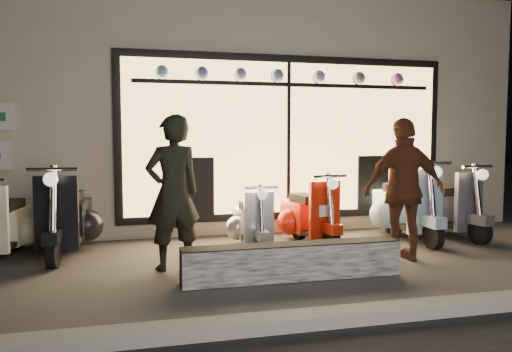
{
  "coord_description": "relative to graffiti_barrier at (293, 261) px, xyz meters",
  "views": [
    {
      "loc": [
        -1.66,
        -5.78,
        1.56
      ],
      "look_at": [
        -0.07,
        0.6,
        1.05
      ],
      "focal_mm": 35.0,
      "sensor_mm": 36.0,
      "label": 1
    }
  ],
  "objects": [
    {
      "name": "ground",
      "position": [
        -0.03,
        0.65,
        -0.2
      ],
      "size": [
        40.0,
        40.0,
        0.0
      ],
      "primitive_type": "plane",
      "color": "#383533",
      "rests_on": "ground"
    },
    {
      "name": "shop_building",
      "position": [
        -0.03,
        5.63,
        1.9
      ],
      "size": [
        10.2,
        6.23,
        4.2
      ],
      "color": "beige",
      "rests_on": "ground"
    },
    {
      "name": "graffiti_barrier",
      "position": [
        0.0,
        0.0,
        0.0
      ],
      "size": [
        2.45,
        0.28,
        0.4
      ],
      "primitive_type": "cube",
      "color": "black",
      "rests_on": "ground"
    },
    {
      "name": "man",
      "position": [
        -1.23,
        0.76,
        0.71
      ],
      "size": [
        0.76,
        0.61,
        1.83
      ],
      "primitive_type": "imported",
      "rotation": [
        0.0,
        0.0,
        3.43
      ],
      "color": "black",
      "rests_on": "ground"
    },
    {
      "name": "scooter_silver",
      "position": [
        -0.07,
        1.67,
        0.16
      ],
      "size": [
        0.4,
        1.24,
        0.89
      ],
      "rotation": [
        0.0,
        0.0,
        -0.01
      ],
      "color": "black",
      "rests_on": "ground"
    },
    {
      "name": "scooter_cream",
      "position": [
        -3.31,
        1.94,
        0.22
      ],
      "size": [
        0.59,
        1.46,
        1.04
      ],
      "rotation": [
        0.0,
        0.0,
        -0.14
      ],
      "color": "black",
      "rests_on": "ground"
    },
    {
      "name": "woman",
      "position": [
        1.63,
        0.47,
        0.7
      ],
      "size": [
        1.08,
        0.49,
        1.81
      ],
      "primitive_type": "imported",
      "rotation": [
        0.0,
        0.0,
        3.09
      ],
      "color": "#592E1C",
      "rests_on": "ground"
    },
    {
      "name": "scooter_grey",
      "position": [
        3.08,
        1.83,
        0.24
      ],
      "size": [
        0.66,
        1.56,
        1.1
      ],
      "rotation": [
        0.0,
        0.0,
        0.17
      ],
      "color": "black",
      "rests_on": "ground"
    },
    {
      "name": "scooter_blue",
      "position": [
        2.4,
        1.79,
        0.27
      ],
      "size": [
        0.53,
        1.63,
        1.17
      ],
      "rotation": [
        0.0,
        0.0,
        -0.02
      ],
      "color": "black",
      "rests_on": "ground"
    },
    {
      "name": "scooter_red",
      "position": [
        0.81,
        1.79,
        0.21
      ],
      "size": [
        0.57,
        1.43,
        1.01
      ],
      "rotation": [
        0.0,
        0.0,
        0.13
      ],
      "color": "black",
      "rests_on": "ground"
    },
    {
      "name": "scooter_black",
      "position": [
        -2.56,
        1.97,
        0.26
      ],
      "size": [
        0.59,
        1.61,
        1.15
      ],
      "rotation": [
        0.0,
        0.0,
        -0.08
      ],
      "color": "black",
      "rests_on": "ground"
    },
    {
      "name": "kerb",
      "position": [
        -0.03,
        -1.35,
        -0.14
      ],
      "size": [
        40.0,
        0.25,
        0.12
      ],
      "primitive_type": "cube",
      "color": "slate",
      "rests_on": "ground"
    }
  ]
}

